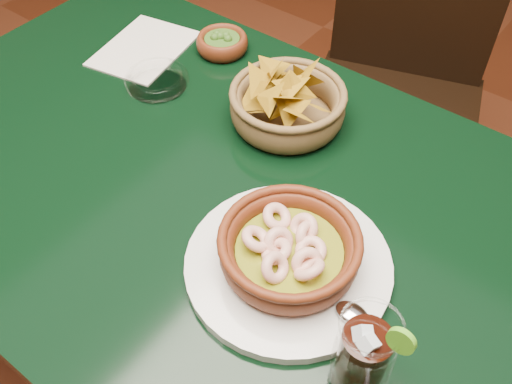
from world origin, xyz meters
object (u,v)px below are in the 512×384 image
Objects in this scene: chip_basket at (287,105)px; cola_drink at (362,358)px; dining_table at (201,209)px; shrimp_plate at (289,254)px; dining_chair at (397,86)px.

chip_basket is 1.42× the size of cola_drink.
cola_drink is (0.35, -0.35, 0.03)m from chip_basket.
cola_drink is at bearing -21.77° from dining_table.
shrimp_plate is (0.23, -0.07, 0.13)m from dining_table.
cola_drink is (0.40, -0.16, 0.17)m from dining_table.
shrimp_plate is at bearing 150.71° from cola_drink.
dining_table is 0.28m from shrimp_plate.
cola_drink reaches higher than shrimp_plate.
chip_basket is 0.50m from cola_drink.
dining_chair is at bearing 85.84° from dining_table.
dining_chair reaches higher than chip_basket.
dining_chair reaches higher than shrimp_plate.
dining_chair is at bearing 103.28° from shrimp_plate.
cola_drink is at bearing -29.29° from shrimp_plate.
shrimp_plate is 0.32m from chip_basket.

